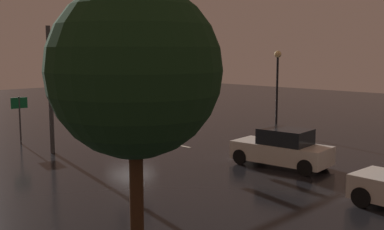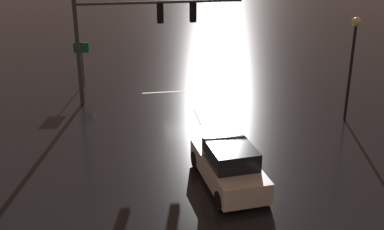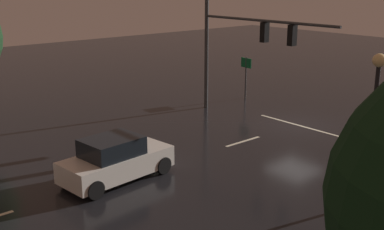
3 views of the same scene
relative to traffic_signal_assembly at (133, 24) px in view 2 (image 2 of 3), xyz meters
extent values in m
plane|color=black|center=(-2.92, -1.09, -4.25)|extent=(80.00, 80.00, 0.00)
cylinder|color=#383A3D|center=(2.90, 0.01, -1.08)|extent=(0.22, 0.22, 6.33)
cylinder|color=#383A3D|center=(-1.44, 0.01, 1.09)|extent=(8.68, 0.14, 0.14)
cube|color=black|center=(-1.44, 0.01, 0.52)|extent=(0.32, 0.36, 1.00)
sphere|color=black|center=(-1.44, -0.18, 0.84)|extent=(0.20, 0.20, 0.20)
sphere|color=black|center=(-1.44, -0.18, 0.52)|extent=(0.20, 0.20, 0.20)
sphere|color=#19F24C|center=(-1.44, -0.18, 0.20)|extent=(0.20, 0.20, 0.20)
cube|color=black|center=(-3.18, 0.01, 0.52)|extent=(0.32, 0.36, 1.00)
sphere|color=black|center=(-3.18, -0.18, 0.84)|extent=(0.20, 0.20, 0.20)
sphere|color=black|center=(-3.18, -0.18, 0.52)|extent=(0.20, 0.20, 0.20)
sphere|color=#19F24C|center=(-3.18, -0.18, 0.20)|extent=(0.20, 0.20, 0.20)
cube|color=beige|center=(-2.92, 2.91, -4.24)|extent=(0.16, 2.20, 0.01)
cube|color=beige|center=(-2.92, 8.91, -4.24)|extent=(0.16, 2.20, 0.01)
cube|color=beige|center=(-2.92, -1.19, -4.24)|extent=(5.00, 0.16, 0.01)
cube|color=silver|center=(-2.88, 9.77, -3.63)|extent=(2.20, 4.45, 0.80)
cube|color=black|center=(-2.90, 9.97, -2.89)|extent=(1.79, 2.24, 0.68)
cylinder|color=black|center=(-1.89, 8.26, -3.91)|extent=(0.28, 0.70, 0.68)
cylinder|color=black|center=(-3.57, 8.10, -3.91)|extent=(0.28, 0.70, 0.68)
cylinder|color=black|center=(-2.20, 11.45, -3.91)|extent=(0.28, 0.70, 0.68)
cylinder|color=black|center=(-3.87, 11.29, -3.91)|extent=(0.28, 0.70, 0.68)
sphere|color=#F9EFC6|center=(-2.03, 7.73, -3.58)|extent=(0.20, 0.20, 0.20)
sphere|color=#F9EFC6|center=(-3.33, 7.60, -3.58)|extent=(0.20, 0.20, 0.20)
cylinder|color=black|center=(-10.12, 4.49, -1.88)|extent=(0.14, 0.14, 4.73)
sphere|color=#F9D88C|center=(-10.12, 4.49, 0.66)|extent=(0.44, 0.44, 0.44)
cylinder|color=#383A3D|center=(2.95, -3.40, -2.93)|extent=(0.09, 0.09, 2.63)
cube|color=#0F6033|center=(2.95, -3.40, -1.97)|extent=(0.90, 0.14, 0.60)
camera|label=1|loc=(14.56, 21.54, 0.82)|focal=44.33mm
camera|label=2|loc=(1.15, 25.69, 5.11)|focal=46.04mm
camera|label=3|loc=(-17.82, 18.78, 3.15)|focal=45.55mm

